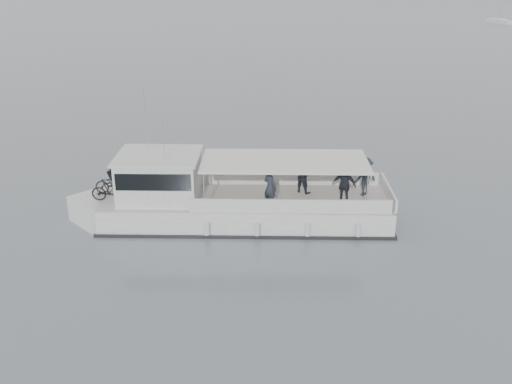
% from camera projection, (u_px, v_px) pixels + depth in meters
% --- Properties ---
extents(ground, '(1400.00, 1400.00, 0.00)m').
position_uv_depth(ground, '(284.00, 221.00, 27.33)').
color(ground, slate).
rests_on(ground, ground).
extents(tour_boat, '(15.14, 7.79, 6.42)m').
position_uv_depth(tour_boat, '(218.00, 201.00, 26.88)').
color(tour_boat, white).
rests_on(tour_boat, ground).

